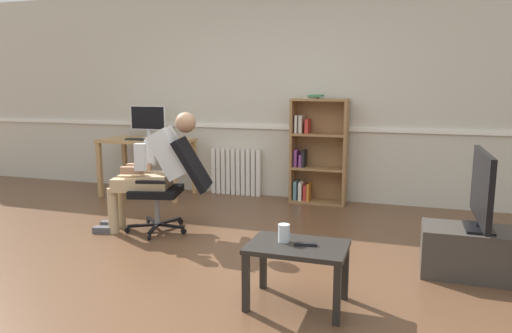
{
  "coord_description": "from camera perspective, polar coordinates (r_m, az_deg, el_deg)",
  "views": [
    {
      "loc": [
        1.51,
        -3.32,
        1.45
      ],
      "look_at": [
        0.15,
        0.85,
        0.7
      ],
      "focal_mm": 33.17,
      "sensor_mm": 36.0,
      "label": 1
    }
  ],
  "objects": [
    {
      "name": "office_chair",
      "position": [
        4.77,
        -10.01,
        -1.72
      ],
      "size": [
        0.86,
        0.66,
        0.95
      ],
      "rotation": [
        0.0,
        0.0,
        -1.33
      ],
      "color": "black",
      "rests_on": "ground_plane"
    },
    {
      "name": "imac_monitor",
      "position": [
        6.48,
        -12.89,
        5.57
      ],
      "size": [
        0.53,
        0.14,
        0.44
      ],
      "color": "silver",
      "rests_on": "computer_desk"
    },
    {
      "name": "person_seated",
      "position": [
        4.8,
        -12.19,
        -0.17
      ],
      "size": [
        1.05,
        0.54,
        1.2
      ],
      "rotation": [
        0.0,
        0.0,
        -1.33
      ],
      "color": "tan",
      "rests_on": "ground_plane"
    },
    {
      "name": "drinking_glass",
      "position": [
        3.18,
        3.38,
        -8.01
      ],
      "size": [
        0.08,
        0.08,
        0.12
      ],
      "primitive_type": "cylinder",
      "color": "silver",
      "rests_on": "coffee_table"
    },
    {
      "name": "keyboard",
      "position": [
        6.31,
        -13.77,
        3.2
      ],
      "size": [
        0.4,
        0.12,
        0.02
      ],
      "primitive_type": "cube",
      "color": "black",
      "rests_on": "computer_desk"
    },
    {
      "name": "back_wall",
      "position": [
        6.16,
        3.9,
        8.72
      ],
      "size": [
        12.0,
        0.13,
        2.7
      ],
      "color": "beige",
      "rests_on": "ground_plane"
    },
    {
      "name": "radiator",
      "position": [
        6.36,
        -2.41,
        -0.62
      ],
      "size": [
        0.69,
        0.08,
        0.62
      ],
      "color": "white",
      "rests_on": "ground_plane"
    },
    {
      "name": "tv_screen",
      "position": [
        3.93,
        25.59,
        -2.47
      ],
      "size": [
        0.2,
        0.85,
        0.6
      ],
      "rotation": [
        0.0,
        0.0,
        1.58
      ],
      "color": "black",
      "rests_on": "tv_stand"
    },
    {
      "name": "tv_stand",
      "position": [
        4.06,
        25.04,
        -9.38
      ],
      "size": [
        0.81,
        0.43,
        0.37
      ],
      "color": "#3D3833",
      "rests_on": "ground_plane"
    },
    {
      "name": "bookshelf",
      "position": [
        5.93,
        7.22,
        1.72
      ],
      "size": [
        0.69,
        0.29,
        1.34
      ],
      "color": "olive",
      "rests_on": "ground_plane"
    },
    {
      "name": "coffee_table",
      "position": [
        3.18,
        5.01,
        -10.52
      ],
      "size": [
        0.65,
        0.44,
        0.42
      ],
      "color": "black",
      "rests_on": "ground_plane"
    },
    {
      "name": "computer_mouse",
      "position": [
        6.2,
        -11.67,
        3.22
      ],
      "size": [
        0.06,
        0.1,
        0.03
      ],
      "primitive_type": "cube",
      "color": "white",
      "rests_on": "computer_desk"
    },
    {
      "name": "computer_desk",
      "position": [
        6.44,
        -13.02,
        2.27
      ],
      "size": [
        1.17,
        0.66,
        0.76
      ],
      "color": "tan",
      "rests_on": "ground_plane"
    },
    {
      "name": "spare_remote",
      "position": [
        3.14,
        5.97,
        -9.31
      ],
      "size": [
        0.15,
        0.07,
        0.02
      ],
      "primitive_type": "cube",
      "rotation": [
        0.0,
        0.0,
        4.92
      ],
      "color": "black",
      "rests_on": "coffee_table"
    },
    {
      "name": "ground_plane",
      "position": [
        3.92,
        -6.07,
        -12.03
      ],
      "size": [
        18.0,
        18.0,
        0.0
      ],
      "primitive_type": "plane",
      "color": "brown"
    }
  ]
}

